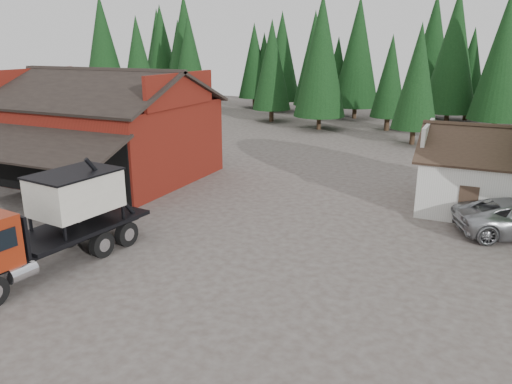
% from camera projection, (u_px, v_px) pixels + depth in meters
% --- Properties ---
extents(ground, '(120.00, 120.00, 0.00)m').
position_uv_depth(ground, '(155.00, 260.00, 20.84)').
color(ground, '#493F39').
rests_on(ground, ground).
extents(red_barn, '(12.80, 13.63, 7.18)m').
position_uv_depth(red_barn, '(106.00, 137.00, 33.10)').
color(red_barn, maroon).
rests_on(red_barn, ground).
extents(farmhouse, '(8.60, 6.42, 4.65)m').
position_uv_depth(farmhouse, '(503.00, 181.00, 26.38)').
color(farmhouse, silver).
rests_on(farmhouse, ground).
extents(conifer_backdrop, '(76.00, 16.00, 16.00)m').
position_uv_depth(conifer_backdrop, '(374.00, 121.00, 57.28)').
color(conifer_backdrop, black).
rests_on(conifer_backdrop, ground).
extents(near_pine_a, '(4.40, 4.40, 11.40)m').
position_uv_depth(near_pine_a, '(138.00, 65.00, 52.18)').
color(near_pine_a, '#382619').
rests_on(near_pine_a, ground).
extents(near_pine_b, '(3.96, 3.96, 10.40)m').
position_uv_depth(near_pine_b, '(418.00, 77.00, 42.74)').
color(near_pine_b, '#382619').
rests_on(near_pine_b, ground).
extents(near_pine_d, '(5.28, 5.28, 13.40)m').
position_uv_depth(near_pine_d, '(321.00, 56.00, 49.82)').
color(near_pine_d, '#382619').
rests_on(near_pine_d, ground).
extents(feed_truck, '(3.50, 9.47, 4.18)m').
position_uv_depth(feed_truck, '(45.00, 221.00, 19.68)').
color(feed_truck, black).
rests_on(feed_truck, ground).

